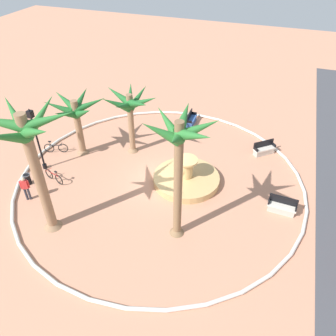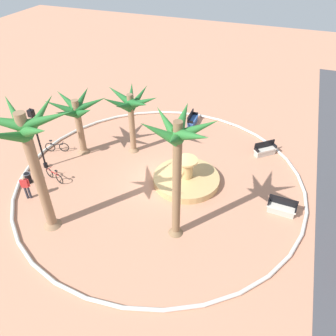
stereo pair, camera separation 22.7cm
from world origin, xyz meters
name	(u,v)px [view 1 (the left image)]	position (x,y,z in m)	size (l,w,h in m)	color
ground_plane	(160,180)	(0.00, 0.00, 0.00)	(80.00, 80.00, 0.00)	tan
plaza_curb	(160,178)	(0.00, 0.00, 0.10)	(18.21, 18.21, 0.20)	silver
fountain	(186,178)	(-0.36, 1.65, 0.28)	(4.22, 4.22, 1.78)	tan
palm_tree_near_fountain	(30,148)	(5.74, -4.12, 5.21)	(4.37, 4.53, 7.23)	#8E6B4C
palm_tree_by_curb	(179,152)	(3.88, 2.46, 5.32)	(3.65, 3.45, 7.12)	brown
palm_tree_mid_plaza	(130,107)	(-2.43, -3.01, 3.55)	(3.88, 4.00, 4.68)	#8E6B4C
palm_tree_far_side	(76,113)	(-1.03, -6.36, 3.15)	(4.17, 4.02, 4.35)	#8E6B4C
bench_east	(282,207)	(0.38, 7.58, 0.35)	(0.59, 1.62, 1.00)	beige
bench_west	(264,150)	(-5.20, 5.93, 0.35)	(1.43, 1.53, 1.00)	beige
bench_north	(191,120)	(-7.54, -0.16, 0.35)	(1.61, 0.53, 1.00)	#335BA8
lamppost	(36,135)	(1.45, -7.79, 2.61)	(0.32, 0.32, 4.46)	black
trash_bin	(27,179)	(3.19, -7.77, 0.39)	(0.46, 0.46, 0.73)	black
bicycle_red_frame	(56,148)	(-0.41, -8.13, 0.38)	(0.69, 1.64, 0.94)	black
bicycle_by_lamppost	(54,176)	(2.41, -6.34, 0.38)	(0.63, 1.66, 0.94)	black
person_cyclist_helmet	(25,187)	(4.39, -6.80, 0.94)	(0.34, 0.47, 1.67)	#33333D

